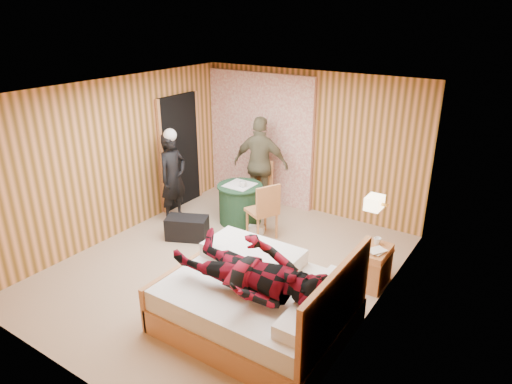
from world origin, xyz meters
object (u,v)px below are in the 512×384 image
Objects in this scene: round_table at (240,203)px; woman_standing at (173,178)px; man_on_bed at (250,261)px; duffel_bag at (187,228)px; man_at_table at (261,165)px; nightstand at (372,265)px; bed at (260,302)px; chair_near at (265,208)px; chair_far at (260,182)px; wall_lamp at (375,203)px.

woman_standing is (-1.01, -0.54, 0.43)m from round_table.
man_on_bed is at bearing -120.79° from woman_standing.
duffel_bag is 0.38× the size of man_at_table.
bed is at bearing -115.98° from nightstand.
nightstand is 3.62m from woman_standing.
woman_standing is at bearing 121.49° from duffel_bag.
round_table is 0.78m from chair_near.
man_at_table is at bearing 53.21° from duffel_bag.
chair_near is (0.70, -0.93, 0.01)m from chair_far.
bed reaches higher than round_table.
man_on_bed is (1.85, -3.04, 0.12)m from man_at_table.
woman_standing is 3.41m from man_on_bed.
bed is at bearing 96.79° from man_on_bed.
woman_standing is at bearing 146.97° from man_on_bed.
chair_near is 0.53× the size of man_on_bed.
man_at_table is (1.01, 1.18, 0.09)m from woman_standing.
nightstand is at bearing 141.03° from man_at_table.
wall_lamp is at bearing 62.66° from man_on_bed.
chair_far reaches higher than duffel_bag.
round_table is (-2.58, 0.61, 0.06)m from nightstand.
woman_standing reaches higher than duffel_bag.
bed is at bearing -50.00° from round_table.
round_table is at bearing 166.61° from nightstand.
nightstand is (-0.04, 0.29, -1.02)m from wall_lamp.
man_on_bed reaches higher than round_table.
round_table is 0.44× the size of man_on_bed.
wall_lamp is at bearing -23.31° from duffel_bag.
bed is 3.30m from woman_standing.
round_table is at bearing -94.26° from chair_far.
wall_lamp is 2.15m from chair_near.
chair_far is at bearing 123.22° from bed.
wall_lamp is 2.93m from round_table.
woman_standing is (-3.63, 0.36, -0.53)m from wall_lamp.
round_table is at bearing -59.73° from woman_standing.
duffel_bag is (-0.34, -1.60, -0.36)m from chair_far.
round_table is 0.83× the size of chair_far.
man_on_bed is at bearing -117.34° from wall_lamp.
man_at_table is 0.97× the size of man_on_bed.
man_at_table is at bearing 90.00° from round_table.
man_at_table is 3.56m from man_on_bed.
chair_far is 0.53× the size of man_on_bed.
wall_lamp is at bearing 99.06° from chair_near.
man_on_bed reaches higher than bed.
bed is at bearing -117.68° from woman_standing.
round_table is 1.22m from woman_standing.
nightstand is 0.86× the size of duffel_bag.
wall_lamp is 0.46× the size of nightstand.
duffel_bag is 0.42× the size of woman_standing.
chair_far is 1.68m from duffel_bag.
nightstand is at bearing -13.39° from round_table.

